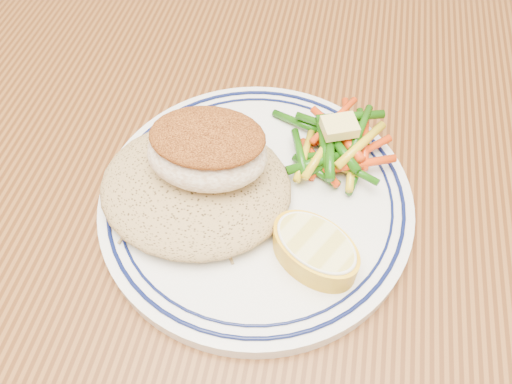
% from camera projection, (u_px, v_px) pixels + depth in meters
% --- Properties ---
extents(dining_table, '(1.50, 0.90, 0.75)m').
position_uv_depth(dining_table, '(287.00, 314.00, 0.46)').
color(dining_table, '#4D270F').
rests_on(dining_table, ground).
extents(plate, '(0.25, 0.25, 0.02)m').
position_uv_depth(plate, '(256.00, 199.00, 0.41)').
color(plate, silver).
rests_on(plate, dining_table).
extents(rice_pilaf, '(0.15, 0.13, 0.03)m').
position_uv_depth(rice_pilaf, '(195.00, 184.00, 0.39)').
color(rice_pilaf, '#9B7D4D').
rests_on(rice_pilaf, plate).
extents(fish_fillet, '(0.10, 0.07, 0.05)m').
position_uv_depth(fish_fillet, '(207.00, 150.00, 0.37)').
color(fish_fillet, '#F6E5CB').
rests_on(fish_fillet, rice_pilaf).
extents(vegetable_pile, '(0.11, 0.09, 0.03)m').
position_uv_depth(vegetable_pile, '(337.00, 146.00, 0.42)').
color(vegetable_pile, '#174F09').
rests_on(vegetable_pile, plate).
extents(butter_pat, '(0.03, 0.03, 0.01)m').
position_uv_depth(butter_pat, '(340.00, 127.00, 0.40)').
color(butter_pat, '#EBD673').
rests_on(butter_pat, vegetable_pile).
extents(lemon_wedge, '(0.09, 0.09, 0.03)m').
position_uv_depth(lemon_wedge, '(315.00, 250.00, 0.36)').
color(lemon_wedge, yellow).
rests_on(lemon_wedge, plate).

